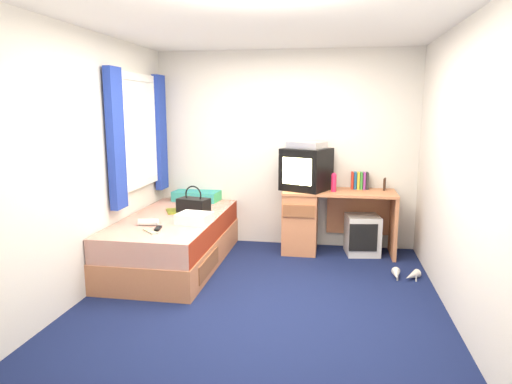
% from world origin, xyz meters
% --- Properties ---
extents(ground, '(3.40, 3.40, 0.00)m').
position_xyz_m(ground, '(0.00, 0.00, 0.00)').
color(ground, '#0C1438').
rests_on(ground, ground).
extents(room_shell, '(3.40, 3.40, 3.40)m').
position_xyz_m(room_shell, '(0.00, 0.00, 1.45)').
color(room_shell, white).
rests_on(room_shell, ground).
extents(bed, '(1.01, 2.00, 0.54)m').
position_xyz_m(bed, '(-1.10, 0.70, 0.27)').
color(bed, tan).
rests_on(bed, ground).
extents(pillow, '(0.60, 0.41, 0.13)m').
position_xyz_m(pillow, '(-1.10, 1.61, 0.60)').
color(pillow, '#1B64B5').
rests_on(pillow, bed).
extents(desk, '(1.30, 0.55, 0.75)m').
position_xyz_m(desk, '(0.41, 1.44, 0.41)').
color(desk, tan).
rests_on(desk, ground).
extents(storage_cube, '(0.42, 0.42, 0.47)m').
position_xyz_m(storage_cube, '(0.96, 1.42, 0.23)').
color(storage_cube, silver).
rests_on(storage_cube, ground).
extents(crt_tv, '(0.64, 0.62, 0.49)m').
position_xyz_m(crt_tv, '(0.29, 1.44, 1.00)').
color(crt_tv, black).
rests_on(crt_tv, desk).
extents(vcr, '(0.49, 0.44, 0.08)m').
position_xyz_m(vcr, '(0.29, 1.44, 1.28)').
color(vcr, silver).
rests_on(vcr, crt_tv).
extents(book_row, '(0.20, 0.13, 0.20)m').
position_xyz_m(book_row, '(0.92, 1.60, 0.85)').
color(book_row, maroon).
rests_on(book_row, desk).
extents(picture_frame, '(0.04, 0.12, 0.14)m').
position_xyz_m(picture_frame, '(1.20, 1.57, 0.82)').
color(picture_frame, black).
rests_on(picture_frame, desk).
extents(pink_water_bottle, '(0.07, 0.07, 0.19)m').
position_xyz_m(pink_water_bottle, '(0.61, 1.36, 0.85)').
color(pink_water_bottle, '#E2204B').
rests_on(pink_water_bottle, desk).
extents(aerosol_can, '(0.05, 0.05, 0.16)m').
position_xyz_m(aerosol_can, '(0.52, 1.48, 0.83)').
color(aerosol_can, silver).
rests_on(aerosol_can, desk).
extents(handbag, '(0.38, 0.27, 0.32)m').
position_xyz_m(handbag, '(-0.93, 0.88, 0.63)').
color(handbag, black).
rests_on(handbag, bed).
extents(towel, '(0.36, 0.31, 0.11)m').
position_xyz_m(towel, '(-0.78, 0.44, 0.59)').
color(towel, white).
rests_on(towel, bed).
extents(magazine, '(0.31, 0.34, 0.01)m').
position_xyz_m(magazine, '(-1.15, 0.93, 0.55)').
color(magazine, '#CADA18').
rests_on(magazine, bed).
extents(water_bottle, '(0.21, 0.10, 0.07)m').
position_xyz_m(water_bottle, '(-1.21, 0.28, 0.58)').
color(water_bottle, silver).
rests_on(water_bottle, bed).
extents(colour_swatch_fan, '(0.20, 0.19, 0.01)m').
position_xyz_m(colour_swatch_fan, '(-1.10, 0.06, 0.55)').
color(colour_swatch_fan, yellow).
rests_on(colour_swatch_fan, bed).
extents(remote_control, '(0.08, 0.17, 0.02)m').
position_xyz_m(remote_control, '(-1.06, 0.16, 0.55)').
color(remote_control, black).
rests_on(remote_control, bed).
extents(window_assembly, '(0.11, 1.42, 1.40)m').
position_xyz_m(window_assembly, '(-1.55, 0.90, 1.42)').
color(window_assembly, silver).
rests_on(window_assembly, room_shell).
extents(white_heels, '(0.31, 0.23, 0.09)m').
position_xyz_m(white_heels, '(1.34, 0.65, 0.04)').
color(white_heels, silver).
rests_on(white_heels, ground).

